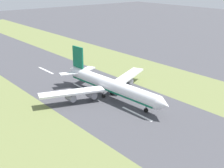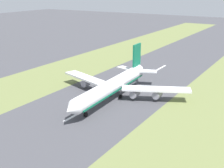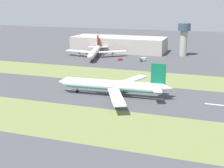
% 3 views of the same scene
% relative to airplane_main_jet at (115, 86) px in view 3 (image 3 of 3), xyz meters
% --- Properties ---
extents(ground_plane, '(800.00, 800.00, 0.00)m').
position_rel_airplane_main_jet_xyz_m(ground_plane, '(2.84, -0.49, -6.02)').
color(ground_plane, '#424247').
extents(grass_median_west, '(40.00, 600.00, 0.01)m').
position_rel_airplane_main_jet_xyz_m(grass_median_west, '(-42.16, -0.49, -6.02)').
color(grass_median_west, olive).
rests_on(grass_median_west, ground).
extents(grass_median_east, '(40.00, 600.00, 0.01)m').
position_rel_airplane_main_jet_xyz_m(grass_median_east, '(47.84, -0.49, -6.02)').
color(grass_median_east, olive).
rests_on(grass_median_east, ground).
extents(centreline_dash_near, '(1.20, 18.00, 0.01)m').
position_rel_airplane_main_jet_xyz_m(centreline_dash_near, '(2.84, -58.10, -6.01)').
color(centreline_dash_near, silver).
rests_on(centreline_dash_near, ground).
extents(centreline_dash_mid, '(1.20, 18.00, 0.01)m').
position_rel_airplane_main_jet_xyz_m(centreline_dash_mid, '(2.84, -18.10, -6.01)').
color(centreline_dash_mid, silver).
rests_on(centreline_dash_mid, ground).
extents(centreline_dash_far, '(1.20, 18.00, 0.01)m').
position_rel_airplane_main_jet_xyz_m(centreline_dash_far, '(2.84, 21.90, -6.01)').
color(centreline_dash_far, silver).
rests_on(centreline_dash_far, ground).
extents(airplane_main_jet, '(64.04, 67.20, 20.20)m').
position_rel_airplane_main_jet_xyz_m(airplane_main_jet, '(0.00, 0.00, 0.00)').
color(airplane_main_jet, white).
rests_on(airplane_main_jet, ground).
extents(terminal_building, '(36.00, 98.11, 15.12)m').
position_rel_airplane_main_jet_xyz_m(terminal_building, '(153.72, 46.76, 1.54)').
color(terminal_building, '#A39E93').
rests_on(terminal_building, ground).
extents(control_tower, '(12.00, 12.00, 31.43)m').
position_rel_airplane_main_jet_xyz_m(control_tower, '(146.95, -21.08, 13.36)').
color(control_tower, '#A39E93').
rests_on(control_tower, ground).
extents(airplane_parked_apron, '(61.78, 57.96, 18.81)m').
position_rel_airplane_main_jet_xyz_m(airplane_parked_apron, '(110.44, 56.83, -0.41)').
color(airplane_parked_apron, silver).
rests_on(airplane_parked_apron, ground).
extents(service_truck, '(5.90, 5.69, 3.10)m').
position_rel_airplane_main_jet_xyz_m(service_truck, '(106.84, 9.38, -4.36)').
color(service_truck, '#4C4C51').
rests_on(service_truck, ground).
extents(apron_car, '(3.88, 4.68, 2.03)m').
position_rel_airplane_main_jet_xyz_m(apron_car, '(104.23, 29.64, -5.02)').
color(apron_car, '#B2231E').
rests_on(apron_car, ground).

